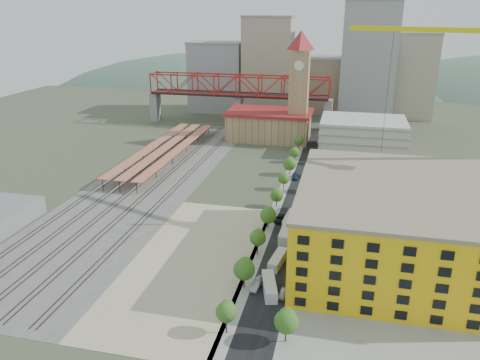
% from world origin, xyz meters
% --- Properties ---
extents(ground, '(400.00, 400.00, 0.00)m').
position_xyz_m(ground, '(0.00, 0.00, 0.00)').
color(ground, '#474C38').
rests_on(ground, ground).
extents(ballast_strip, '(36.00, 165.00, 0.06)m').
position_xyz_m(ballast_strip, '(-36.00, 17.50, 0.03)').
color(ballast_strip, '#605E59').
rests_on(ballast_strip, ground).
extents(dirt_lot, '(28.00, 67.00, 0.06)m').
position_xyz_m(dirt_lot, '(-4.00, -31.50, 0.03)').
color(dirt_lot, tan).
rests_on(dirt_lot, ground).
extents(street_asphalt, '(12.00, 170.00, 0.06)m').
position_xyz_m(street_asphalt, '(16.00, 15.00, 0.03)').
color(street_asphalt, black).
rests_on(street_asphalt, ground).
extents(sidewalk_west, '(3.00, 170.00, 0.04)m').
position_xyz_m(sidewalk_west, '(10.50, 15.00, 0.02)').
color(sidewalk_west, gray).
rests_on(sidewalk_west, ground).
extents(sidewalk_east, '(3.00, 170.00, 0.04)m').
position_xyz_m(sidewalk_east, '(21.50, 15.00, 0.02)').
color(sidewalk_east, gray).
rests_on(sidewalk_east, ground).
extents(construction_pad, '(50.00, 90.00, 0.06)m').
position_xyz_m(construction_pad, '(45.00, -20.00, 0.03)').
color(construction_pad, gray).
rests_on(construction_pad, ground).
extents(rail_tracks, '(26.56, 160.00, 0.18)m').
position_xyz_m(rail_tracks, '(-37.80, 17.50, 0.15)').
color(rail_tracks, '#382B23').
rests_on(rail_tracks, ground).
extents(platform_canopies, '(16.00, 80.00, 4.12)m').
position_xyz_m(platform_canopies, '(-41.00, 45.00, 3.99)').
color(platform_canopies, '#DE7655').
rests_on(platform_canopies, ground).
extents(station_hall, '(38.00, 24.00, 13.10)m').
position_xyz_m(station_hall, '(-5.00, 82.00, 6.67)').
color(station_hall, tan).
rests_on(station_hall, ground).
extents(clock_tower, '(12.00, 12.00, 52.00)m').
position_xyz_m(clock_tower, '(8.00, 79.99, 28.70)').
color(clock_tower, tan).
rests_on(clock_tower, ground).
extents(parking_garage, '(34.00, 26.00, 14.00)m').
position_xyz_m(parking_garage, '(36.00, 70.00, 7.00)').
color(parking_garage, silver).
rests_on(parking_garage, ground).
extents(truss_bridge, '(94.00, 9.60, 25.60)m').
position_xyz_m(truss_bridge, '(-25.00, 105.00, 18.86)').
color(truss_bridge, gray).
rests_on(truss_bridge, ground).
extents(construction_building, '(44.60, 50.60, 18.80)m').
position_xyz_m(construction_building, '(42.00, -20.00, 9.41)').
color(construction_building, yellow).
rests_on(construction_building, ground).
extents(street_trees, '(15.40, 124.40, 8.00)m').
position_xyz_m(street_trees, '(16.00, 5.00, 0.00)').
color(street_trees, '#2C661E').
rests_on(street_trees, ground).
extents(skyline, '(133.00, 46.00, 60.00)m').
position_xyz_m(skyline, '(7.47, 142.31, 22.81)').
color(skyline, '#9EA0A3').
rests_on(skyline, ground).
extents(distant_hills, '(647.00, 264.00, 227.00)m').
position_xyz_m(distant_hills, '(45.28, 260.00, -79.54)').
color(distant_hills, '#4C6B59').
rests_on(distant_hills, ground).
extents(site_trailer_a, '(4.93, 9.90, 2.62)m').
position_xyz_m(site_trailer_a, '(16.00, -40.03, 1.31)').
color(site_trailer_a, silver).
rests_on(site_trailer_a, ground).
extents(site_trailer_b, '(3.55, 9.07, 2.42)m').
position_xyz_m(site_trailer_b, '(16.00, -28.51, 1.21)').
color(site_trailer_b, silver).
rests_on(site_trailer_b, ground).
extents(site_trailer_c, '(2.82, 9.73, 2.64)m').
position_xyz_m(site_trailer_c, '(16.00, -14.79, 1.32)').
color(site_trailer_c, silver).
rests_on(site_trailer_c, ground).
extents(site_trailer_d, '(3.37, 9.77, 2.62)m').
position_xyz_m(site_trailer_d, '(16.00, -5.76, 1.31)').
color(site_trailer_d, silver).
rests_on(site_trailer_d, ground).
extents(car_0, '(2.25, 4.21, 1.36)m').
position_xyz_m(car_0, '(13.00, -37.59, 0.68)').
color(car_0, silver).
rests_on(car_0, ground).
extents(car_1, '(2.14, 4.74, 1.51)m').
position_xyz_m(car_1, '(13.00, -39.49, 0.75)').
color(car_1, '#949398').
rests_on(car_1, ground).
extents(car_2, '(3.41, 5.81, 1.52)m').
position_xyz_m(car_2, '(13.00, -4.80, 0.76)').
color(car_2, black).
rests_on(car_2, ground).
extents(car_3, '(2.71, 5.39, 1.50)m').
position_xyz_m(car_3, '(13.00, 31.04, 0.75)').
color(car_3, navy).
rests_on(car_3, ground).
extents(car_4, '(1.78, 3.91, 1.30)m').
position_xyz_m(car_4, '(19.00, -41.07, 0.65)').
color(car_4, white).
rests_on(car_4, ground).
extents(car_5, '(2.07, 4.92, 1.58)m').
position_xyz_m(car_5, '(19.00, -11.70, 0.79)').
color(car_5, '#ACADB2').
rests_on(car_5, ground).
extents(car_6, '(2.82, 5.36, 1.44)m').
position_xyz_m(car_6, '(19.00, -4.40, 0.72)').
color(car_6, black).
rests_on(car_6, ground).
extents(car_7, '(2.61, 5.48, 1.54)m').
position_xyz_m(car_7, '(19.00, 30.90, 0.77)').
color(car_7, navy).
rests_on(car_7, ground).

